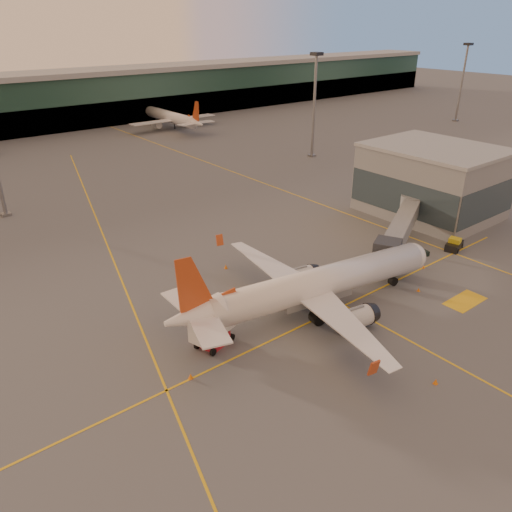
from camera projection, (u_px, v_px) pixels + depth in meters
ground at (347, 337)px, 57.13m from camera, size 600.00×600.00×0.00m
taxi_markings at (120, 234)px, 84.35m from camera, size 100.12×173.00×0.01m
terminal at (3, 105)px, 153.26m from camera, size 400.00×20.00×17.60m
gate_building at (432, 181)px, 90.66m from camera, size 18.40×22.40×12.60m
mast_east_near at (315, 98)px, 125.38m from camera, size 2.40×2.40×25.60m
mast_east_far at (463, 77)px, 170.44m from camera, size 2.40×2.40×25.60m
main_airplane at (313, 286)px, 60.54m from camera, size 37.01×33.56×11.21m
jet_bridge at (403, 224)px, 78.07m from camera, size 23.45×13.76×5.65m
catering_truck at (213, 327)px, 54.71m from camera, size 5.85×3.81×4.20m
gpu_cart at (391, 273)px, 70.48m from camera, size 2.17×1.72×1.11m
pushback_tug at (454, 245)px, 78.58m from camera, size 4.03×2.85×1.88m
cone_nose at (423, 267)px, 72.82m from camera, size 0.38×0.38×0.48m
cone_tail at (191, 376)px, 50.49m from camera, size 0.48×0.48×0.61m
cone_wing_right at (436, 381)px, 49.76m from camera, size 0.48×0.48×0.61m
cone_wing_left at (226, 267)px, 72.73m from camera, size 0.49×0.49×0.62m
cone_fwd at (419, 289)px, 66.68m from camera, size 0.41×0.41×0.52m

